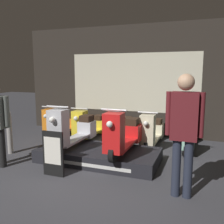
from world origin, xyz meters
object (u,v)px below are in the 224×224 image
Objects in this scene: scooter_display_left at (73,130)px; scooter_backrow_4 at (188,135)px; scooter_backrow_3 at (152,132)px; street_bollard at (9,132)px; scooter_display_right at (123,135)px; price_sign_board at (53,154)px; person_right_browsing at (184,127)px; scooter_backrow_2 at (119,129)px; scooter_backrow_0 at (62,124)px; scooter_backrow_1 at (89,126)px.

scooter_backrow_4 is at bearing 34.09° from scooter_display_left.
scooter_backrow_3 is 3.41m from street_bollard.
price_sign_board is (-1.02, -0.92, -0.22)m from scooter_display_right.
scooter_backrow_4 is 4.19m from street_bollard.
person_right_browsing reaches higher than scooter_backrow_3.
street_bollard reaches higher than scooter_backrow_2.
scooter_display_right is 2.83m from scooter_backrow_0.
scooter_backrow_2 is 2.49m from price_sign_board.
scooter_backrow_1 is at bearing 180.00° from scooter_backrow_3.
scooter_backrow_2 and scooter_backrow_3 have the same top height.
scooter_backrow_0 is at bearing 180.00° from scooter_backrow_1.
person_right_browsing reaches higher than scooter_backrow_2.
scooter_backrow_0 is 1.68× the size of street_bollard.
street_bollard is at bearing -100.33° from scooter_backrow_0.
scooter_backrow_1 is at bearing 100.59° from price_sign_board.
scooter_backrow_1 is (-1.48, 1.54, -0.27)m from scooter_display_right.
street_bollard reaches higher than scooter_backrow_3.
scooter_backrow_1 is at bearing 180.00° from scooter_backrow_2.
price_sign_board is (1.34, -2.46, 0.05)m from scooter_backrow_0.
price_sign_board is (-0.42, -2.46, 0.05)m from scooter_backrow_2.
scooter_display_right is 2.68m from street_bollard.
person_right_browsing is at bearing -10.39° from street_bollard.
scooter_backrow_1 is 0.88m from scooter_backrow_2.
scooter_backrow_4 is 2.53m from person_right_browsing.
scooter_backrow_3 is at bearing 80.06° from scooter_display_right.
price_sign_board is at bearing -99.63° from scooter_backrow_2.
scooter_backrow_0 is 2.63m from scooter_backrow_3.
scooter_backrow_2 is at bearing 0.00° from scooter_backrow_0.
person_right_browsing is at bearing 0.64° from price_sign_board.
price_sign_board is at bearing -138.08° from scooter_display_right.
scooter_backrow_0 and scooter_backrow_4 have the same top height.
scooter_backrow_3 is 1.00× the size of scooter_backrow_4.
scooter_display_left is at bearing 180.00° from scooter_display_right.
person_right_browsing reaches higher than scooter_backrow_1.
scooter_display_right is 1.39m from price_sign_board.
scooter_display_right is 1.00× the size of scooter_backrow_1.
scooter_display_left is 0.95m from price_sign_board.
scooter_backrow_2 is (0.52, 1.54, -0.27)m from scooter_display_left.
person_right_browsing is at bearing -42.14° from scooter_backrow_1.
scooter_backrow_4 is at bearing 48.56° from price_sign_board.
scooter_display_right is at bearing 0.00° from scooter_display_left.
scooter_display_left reaches higher than street_bollard.
person_right_browsing is (1.21, -0.89, 0.44)m from scooter_display_right.
scooter_backrow_3 is (0.88, 0.00, 0.00)m from scooter_backrow_2.
scooter_backrow_2 is 2.69m from street_bollard.
scooter_backrow_3 is 2.78m from price_sign_board.
scooter_backrow_1 and scooter_backrow_3 have the same top height.
scooter_backrow_0 is at bearing 180.00° from scooter_backrow_4.
scooter_display_left is at bearing -145.91° from scooter_backrow_4.
scooter_backrow_1 is 1.00× the size of scooter_backrow_3.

